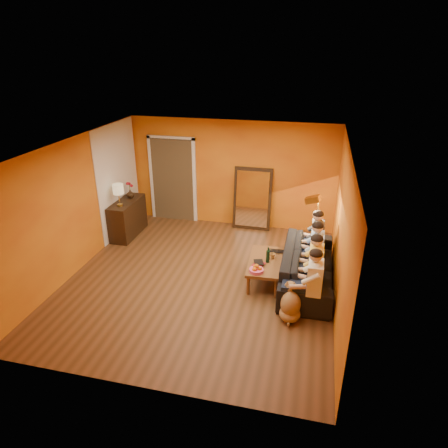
% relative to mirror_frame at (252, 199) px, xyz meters
% --- Properties ---
extents(room_shell, '(5.00, 5.50, 2.60)m').
position_rel_mirror_frame_xyz_m(room_shell, '(-0.55, -2.26, 0.54)').
color(room_shell, brown).
rests_on(room_shell, ground).
extents(white_accent, '(0.02, 1.90, 2.58)m').
position_rel_mirror_frame_xyz_m(white_accent, '(-3.04, -0.88, 0.54)').
color(white_accent, white).
rests_on(white_accent, wall_left).
extents(doorway_recess, '(1.06, 0.30, 2.10)m').
position_rel_mirror_frame_xyz_m(doorway_recess, '(-2.05, 0.20, 0.29)').
color(doorway_recess, '#3F2D19').
rests_on(doorway_recess, floor).
extents(door_jamb_left, '(0.08, 0.06, 2.20)m').
position_rel_mirror_frame_xyz_m(door_jamb_left, '(-2.62, 0.08, 0.29)').
color(door_jamb_left, white).
rests_on(door_jamb_left, wall_back).
extents(door_jamb_right, '(0.08, 0.06, 2.20)m').
position_rel_mirror_frame_xyz_m(door_jamb_right, '(-1.48, 0.08, 0.29)').
color(door_jamb_right, white).
rests_on(door_jamb_right, wall_back).
extents(door_header, '(1.22, 0.06, 0.08)m').
position_rel_mirror_frame_xyz_m(door_header, '(-2.05, 0.08, 1.36)').
color(door_header, white).
rests_on(door_header, wall_back).
extents(mirror_frame, '(0.92, 0.27, 1.51)m').
position_rel_mirror_frame_xyz_m(mirror_frame, '(0.00, 0.00, 0.00)').
color(mirror_frame, '#311F10').
rests_on(mirror_frame, floor).
extents(mirror_glass, '(0.78, 0.21, 1.35)m').
position_rel_mirror_frame_xyz_m(mirror_glass, '(0.00, -0.04, 0.00)').
color(mirror_glass, white).
rests_on(mirror_glass, mirror_frame).
extents(sideboard, '(0.44, 1.18, 0.85)m').
position_rel_mirror_frame_xyz_m(sideboard, '(-2.79, -1.08, -0.34)').
color(sideboard, '#311F10').
rests_on(sideboard, floor).
extents(table_lamp, '(0.24, 0.24, 0.51)m').
position_rel_mirror_frame_xyz_m(table_lamp, '(-2.79, -1.38, 0.34)').
color(table_lamp, beige).
rests_on(table_lamp, sideboard).
extents(sofa, '(2.37, 0.93, 0.69)m').
position_rel_mirror_frame_xyz_m(sofa, '(1.45, -2.22, -0.41)').
color(sofa, black).
rests_on(sofa, floor).
extents(coffee_table, '(0.68, 1.25, 0.42)m').
position_rel_mirror_frame_xyz_m(coffee_table, '(0.66, -2.34, -0.55)').
color(coffee_table, brown).
rests_on(coffee_table, floor).
extents(floor_lamp, '(0.35, 0.31, 1.44)m').
position_rel_mirror_frame_xyz_m(floor_lamp, '(1.55, -1.39, -0.04)').
color(floor_lamp, gold).
rests_on(floor_lamp, floor).
extents(dog, '(0.53, 0.64, 0.64)m').
position_rel_mirror_frame_xyz_m(dog, '(1.24, -3.42, -0.44)').
color(dog, '#A56E4A').
rests_on(dog, floor).
extents(person_far_left, '(0.70, 0.44, 1.22)m').
position_rel_mirror_frame_xyz_m(person_far_left, '(1.58, -3.22, -0.15)').
color(person_far_left, white).
rests_on(person_far_left, sofa).
extents(person_mid_left, '(0.70, 0.44, 1.22)m').
position_rel_mirror_frame_xyz_m(person_mid_left, '(1.58, -2.67, -0.15)').
color(person_mid_left, '#F7CD52').
rests_on(person_mid_left, sofa).
extents(person_mid_right, '(0.70, 0.44, 1.22)m').
position_rel_mirror_frame_xyz_m(person_mid_right, '(1.58, -2.12, -0.15)').
color(person_mid_right, '#9ABBEF').
rests_on(person_mid_right, sofa).
extents(person_far_right, '(0.70, 0.44, 1.22)m').
position_rel_mirror_frame_xyz_m(person_far_right, '(1.58, -1.57, -0.15)').
color(person_far_right, '#343439').
rests_on(person_far_right, sofa).
extents(fruit_bowl, '(0.26, 0.26, 0.16)m').
position_rel_mirror_frame_xyz_m(fruit_bowl, '(0.56, -2.79, -0.26)').
color(fruit_bowl, '#EF5490').
rests_on(fruit_bowl, coffee_table).
extents(wine_bottle, '(0.07, 0.07, 0.31)m').
position_rel_mirror_frame_xyz_m(wine_bottle, '(0.71, -2.39, -0.18)').
color(wine_bottle, black).
rests_on(wine_bottle, coffee_table).
extents(tumbler, '(0.13, 0.13, 0.10)m').
position_rel_mirror_frame_xyz_m(tumbler, '(0.78, -2.22, -0.29)').
color(tumbler, '#B27F3F').
rests_on(tumbler, coffee_table).
extents(laptop, '(0.34, 0.23, 0.03)m').
position_rel_mirror_frame_xyz_m(laptop, '(0.84, -1.99, -0.33)').
color(laptop, black).
rests_on(laptop, coffee_table).
extents(book_lower, '(0.19, 0.24, 0.02)m').
position_rel_mirror_frame_xyz_m(book_lower, '(0.48, -2.54, -0.33)').
color(book_lower, '#311F10').
rests_on(book_lower, coffee_table).
extents(book_mid, '(0.25, 0.28, 0.02)m').
position_rel_mirror_frame_xyz_m(book_mid, '(0.49, -2.53, -0.31)').
color(book_mid, '#A91322').
rests_on(book_mid, book_lower).
extents(book_upper, '(0.23, 0.27, 0.02)m').
position_rel_mirror_frame_xyz_m(book_upper, '(0.48, -2.55, -0.29)').
color(book_upper, black).
rests_on(book_upper, book_mid).
extents(vase, '(0.19, 0.19, 0.19)m').
position_rel_mirror_frame_xyz_m(vase, '(-2.79, -0.83, 0.19)').
color(vase, '#311F10').
rests_on(vase, sideboard).
extents(flowers, '(0.17, 0.17, 0.39)m').
position_rel_mirror_frame_xyz_m(flowers, '(-2.79, -0.83, 0.41)').
color(flowers, '#A91322').
rests_on(flowers, vase).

